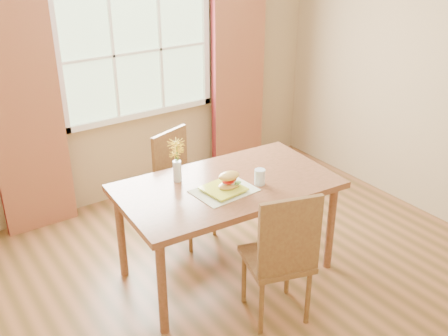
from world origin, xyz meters
The scene contains 12 objects.
room centered at (0.00, 0.00, 1.35)m, with size 4.24×3.84×2.74m.
window centered at (0.00, 1.87, 1.50)m, with size 1.62×0.06×1.32m.
curtain_left centered at (-1.15, 1.78, 1.10)m, with size 0.65×0.08×2.20m, color maroon.
curtain_right centered at (1.15, 1.78, 1.10)m, with size 0.65×0.08×2.20m, color maroon.
dining_table centered at (-0.11, 0.18, 0.74)m, with size 1.74×1.05×0.82m.
chair_near centered at (-0.13, -0.53, 0.58)m, with size 0.55×0.55×1.06m.
chair_far centered at (-0.13, 0.89, 0.55)m, with size 0.53×0.53×1.01m.
placemat centered at (-0.20, 0.09, 0.82)m, with size 0.45×0.33×0.01m, color beige.
plate centered at (-0.21, 0.09, 0.83)m, with size 0.28×0.28×0.01m, color #C0CD33.
croissant_sandwich centered at (-0.16, 0.08, 0.90)m, with size 0.19×0.13×0.13m.
water_glass centered at (0.09, 0.03, 0.88)m, with size 0.08×0.08×0.12m.
flower_vase centered at (-0.40, 0.44, 1.03)m, with size 0.14×0.14×0.34m.
Camera 1 is at (-2.16, -2.77, 2.68)m, focal length 42.00 mm.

